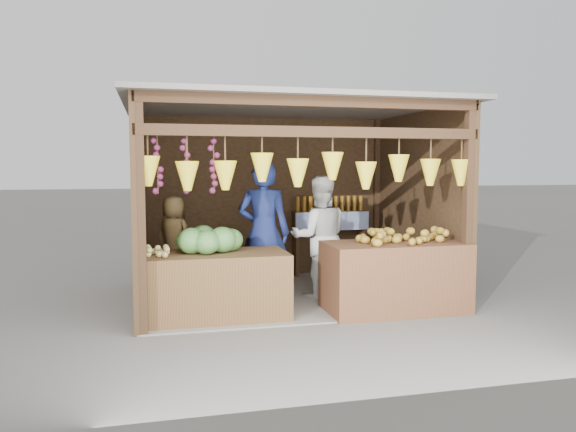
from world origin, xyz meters
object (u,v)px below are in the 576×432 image
(man_standing, at_px, (264,233))
(woman_standing, at_px, (320,237))
(counter_right, at_px, (395,277))
(counter_left, at_px, (215,286))
(vendor_seated, at_px, (174,237))

(man_standing, height_order, woman_standing, man_standing)
(counter_right, height_order, woman_standing, woman_standing)
(counter_left, relative_size, counter_right, 0.98)
(man_standing, relative_size, vendor_seated, 1.70)
(man_standing, xyz_separation_m, vendor_seated, (-1.15, 0.36, -0.07))
(man_standing, xyz_separation_m, woman_standing, (0.81, 0.14, -0.10))
(counter_left, bearing_deg, woman_standing, 26.38)
(counter_left, height_order, vendor_seated, vendor_seated)
(woman_standing, relative_size, vendor_seated, 1.52)
(counter_right, distance_m, man_standing, 1.79)
(counter_left, relative_size, woman_standing, 1.02)
(counter_left, bearing_deg, man_standing, 40.76)
(counter_left, height_order, man_standing, man_standing)
(counter_right, bearing_deg, counter_left, 175.34)
(counter_right, bearing_deg, vendor_seated, 156.49)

